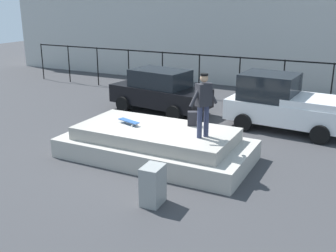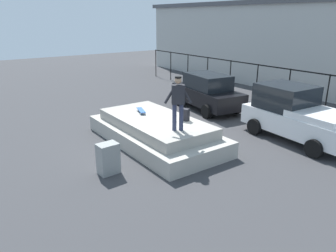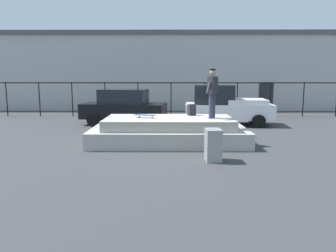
{
  "view_description": "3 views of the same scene",
  "coord_description": "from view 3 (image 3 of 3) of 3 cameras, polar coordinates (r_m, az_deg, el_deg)",
  "views": [
    {
      "loc": [
        5.38,
        -10.08,
        4.61
      ],
      "look_at": [
        0.04,
        0.46,
        0.86
      ],
      "focal_mm": 43.14,
      "sensor_mm": 36.0,
      "label": 1
    },
    {
      "loc": [
        9.4,
        -6.32,
        4.46
      ],
      "look_at": [
        -0.34,
        0.64,
        0.41
      ],
      "focal_mm": 34.54,
      "sensor_mm": 36.0,
      "label": 2
    },
    {
      "loc": [
        -0.03,
        -12.09,
        2.51
      ],
      "look_at": [
        -0.13,
        1.14,
        0.44
      ],
      "focal_mm": 35.13,
      "sensor_mm": 36.0,
      "label": 3
    }
  ],
  "objects": [
    {
      "name": "warehouse_building",
      "position": [
        26.1,
        0.52,
        9.45
      ],
      "size": [
        33.84,
        6.47,
        5.52
      ],
      "color": "#B2B2AD",
      "rests_on": "ground_plane"
    },
    {
      "name": "ground_plane",
      "position": [
        12.35,
        0.56,
        -2.84
      ],
      "size": [
        60.0,
        60.0,
        0.0
      ],
      "primitive_type": "plane",
      "color": "#38383A"
    },
    {
      "name": "fence_row",
      "position": [
        19.92,
        0.53,
        5.71
      ],
      "size": [
        24.06,
        0.06,
        2.07
      ],
      "color": "black",
      "rests_on": "ground_plane"
    },
    {
      "name": "car_white_pickup_mid",
      "position": [
        16.83,
        9.93,
        3.52
      ],
      "size": [
        4.42,
        2.33,
        2.01
      ],
      "color": "white",
      "rests_on": "ground_plane"
    },
    {
      "name": "car_black_sedan_near",
      "position": [
        16.88,
        -7.65,
        3.34
      ],
      "size": [
        4.4,
        2.43,
        1.79
      ],
      "color": "black",
      "rests_on": "ground_plane"
    },
    {
      "name": "backpack",
      "position": [
        12.77,
        4.12,
        2.82
      ],
      "size": [
        0.34,
        0.3,
        0.44
      ],
      "primitive_type": "cube",
      "rotation": [
        0.0,
        0.0,
        3.55
      ],
      "color": "black",
      "rests_on": "concrete_ledge"
    },
    {
      "name": "utility_box",
      "position": [
        9.72,
        7.85,
        -3.28
      ],
      "size": [
        0.47,
        0.62,
        0.94
      ],
      "primitive_type": "cube",
      "rotation": [
        0.0,
        0.0,
        0.05
      ],
      "color": "gray",
      "rests_on": "ground_plane"
    },
    {
      "name": "concrete_ledge",
      "position": [
        12.16,
        0.17,
        -0.96
      ],
      "size": [
        5.68,
        2.8,
        0.95
      ],
      "color": "#ADA89E",
      "rests_on": "ground_plane"
    },
    {
      "name": "skateboard",
      "position": [
        12.03,
        -4.06,
        1.89
      ],
      "size": [
        0.81,
        0.43,
        0.12
      ],
      "color": "#264C8C",
      "rests_on": "concrete_ledge"
    },
    {
      "name": "skateboarder",
      "position": [
        11.94,
        7.71,
        6.23
      ],
      "size": [
        0.57,
        0.8,
        1.77
      ],
      "color": "#2D334C",
      "rests_on": "concrete_ledge"
    }
  ]
}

